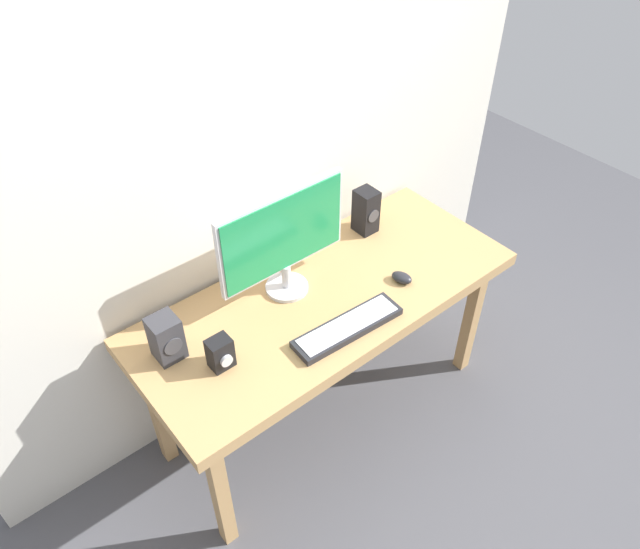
# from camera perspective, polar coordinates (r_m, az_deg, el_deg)

# --- Properties ---
(ground_plane) EXTENTS (6.00, 6.00, 0.00)m
(ground_plane) POSITION_cam_1_polar(r_m,az_deg,el_deg) (3.00, 0.46, -12.13)
(ground_plane) COLOR #4C4C51
(wall_back) EXTENTS (2.73, 0.04, 3.00)m
(wall_back) POSITION_cam_1_polar(r_m,az_deg,el_deg) (2.26, -5.63, 17.52)
(wall_back) COLOR silver
(wall_back) RESTS_ON ground_plane
(desk) EXTENTS (1.58, 0.66, 0.74)m
(desk) POSITION_cam_1_polar(r_m,az_deg,el_deg) (2.49, 0.54, -3.04)
(desk) COLOR tan
(desk) RESTS_ON ground_plane
(monitor) EXTENTS (0.56, 0.17, 0.45)m
(monitor) POSITION_cam_1_polar(r_m,az_deg,el_deg) (2.30, -3.44, 3.36)
(monitor) COLOR silver
(monitor) RESTS_ON desk
(keyboard_primary) EXTENTS (0.45, 0.14, 0.03)m
(keyboard_primary) POSITION_cam_1_polar(r_m,az_deg,el_deg) (2.29, 2.58, -4.90)
(keyboard_primary) COLOR #232328
(keyboard_primary) RESTS_ON desk
(mouse) EXTENTS (0.08, 0.10, 0.04)m
(mouse) POSITION_cam_1_polar(r_m,az_deg,el_deg) (2.50, 7.59, -0.29)
(mouse) COLOR #232328
(mouse) RESTS_ON desk
(speaker_right) EXTENTS (0.09, 0.10, 0.21)m
(speaker_right) POSITION_cam_1_polar(r_m,az_deg,el_deg) (2.70, 4.27, 5.89)
(speaker_right) COLOR black
(speaker_right) RESTS_ON desk
(speaker_left) EXTENTS (0.10, 0.10, 0.18)m
(speaker_left) POSITION_cam_1_polar(r_m,az_deg,el_deg) (2.22, -14.07, -5.73)
(speaker_left) COLOR #333338
(speaker_left) RESTS_ON desk
(audio_controller) EXTENTS (0.08, 0.08, 0.13)m
(audio_controller) POSITION_cam_1_polar(r_m,az_deg,el_deg) (2.17, -9.22, -7.22)
(audio_controller) COLOR black
(audio_controller) RESTS_ON desk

